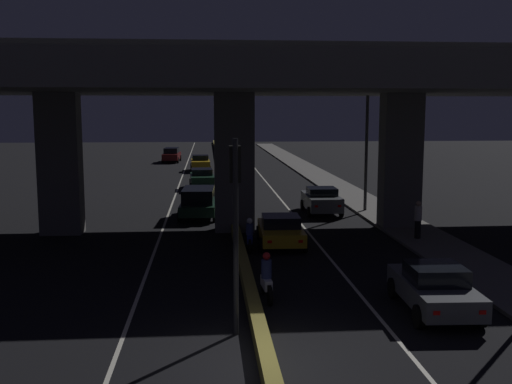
# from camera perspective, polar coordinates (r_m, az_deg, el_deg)

# --- Properties ---
(ground_plane) EXTENTS (200.00, 200.00, 0.00)m
(ground_plane) POSITION_cam_1_polar(r_m,az_deg,el_deg) (14.29, 1.01, -16.49)
(ground_plane) COLOR black
(lane_line_left_inner) EXTENTS (0.12, 126.00, 0.00)m
(lane_line_left_inner) POSITION_cam_1_polar(r_m,az_deg,el_deg) (48.38, -7.31, 0.74)
(lane_line_left_inner) COLOR beige
(lane_line_left_inner) RESTS_ON ground_plane
(lane_line_right_inner) EXTENTS (0.12, 126.00, 0.00)m
(lane_line_right_inner) POSITION_cam_1_polar(r_m,az_deg,el_deg) (48.57, 1.09, 0.83)
(lane_line_right_inner) COLOR beige
(lane_line_right_inner) RESTS_ON ground_plane
(median_divider) EXTENTS (0.38, 126.00, 0.42)m
(median_divider) POSITION_cam_1_polar(r_m,az_deg,el_deg) (48.32, -3.10, 1.04)
(median_divider) COLOR olive
(median_divider) RESTS_ON ground_plane
(sidewalk_right) EXTENTS (2.78, 126.00, 0.12)m
(sidewalk_right) POSITION_cam_1_polar(r_m,az_deg,el_deg) (42.55, 8.83, -0.17)
(sidewalk_right) COLOR #5B5956
(sidewalk_right) RESTS_ON ground_plane
(elevated_overpass) EXTENTS (39.54, 12.50, 9.16)m
(elevated_overpass) POSITION_cam_1_polar(r_m,az_deg,el_deg) (29.00, -2.74, 10.39)
(elevated_overpass) COLOR #5B5956
(elevated_overpass) RESTS_ON ground_plane
(traffic_light_left_of_median) EXTENTS (0.30, 0.49, 5.18)m
(traffic_light_left_of_median) POSITION_cam_1_polar(r_m,az_deg,el_deg) (15.46, -1.98, -0.97)
(traffic_light_left_of_median) COLOR black
(traffic_light_left_of_median) RESTS_ON ground_plane
(street_lamp) EXTENTS (2.18, 0.32, 7.57)m
(street_lamp) POSITION_cam_1_polar(r_m,az_deg,el_deg) (34.86, 10.02, 5.39)
(street_lamp) COLOR #2D2D30
(street_lamp) RESTS_ON ground_plane
(car_grey_lead) EXTENTS (2.03, 4.07, 1.43)m
(car_grey_lead) POSITION_cam_1_polar(r_m,az_deg,el_deg) (18.47, 16.61, -8.74)
(car_grey_lead) COLOR #515459
(car_grey_lead) RESTS_ON ground_plane
(car_taxi_yellow_second) EXTENTS (2.06, 4.07, 1.35)m
(car_taxi_yellow_second) POSITION_cam_1_polar(r_m,az_deg,el_deg) (26.18, 2.36, -3.65)
(car_taxi_yellow_second) COLOR gold
(car_taxi_yellow_second) RESTS_ON ground_plane
(car_grey_third) EXTENTS (2.02, 4.05, 1.49)m
(car_grey_third) POSITION_cam_1_polar(r_m,az_deg,el_deg) (34.61, 6.25, -0.77)
(car_grey_third) COLOR #515459
(car_grey_third) RESTS_ON ground_plane
(car_dark_green_lead_oncoming) EXTENTS (2.21, 4.17, 1.65)m
(car_dark_green_lead_oncoming) POSITION_cam_1_polar(r_m,az_deg,el_deg) (33.09, -5.49, -0.92)
(car_dark_green_lead_oncoming) COLOR black
(car_dark_green_lead_oncoming) RESTS_ON ground_plane
(car_dark_green_second_oncoming) EXTENTS (2.03, 4.21, 1.50)m
(car_dark_green_second_oncoming) POSITION_cam_1_polar(r_m,az_deg,el_deg) (45.42, -5.16, 1.31)
(car_dark_green_second_oncoming) COLOR black
(car_dark_green_second_oncoming) RESTS_ON ground_plane
(car_taxi_yellow_third_oncoming) EXTENTS (2.04, 4.15, 1.55)m
(car_taxi_yellow_third_oncoming) POSITION_cam_1_polar(r_m,az_deg,el_deg) (58.72, -5.33, 2.77)
(car_taxi_yellow_third_oncoming) COLOR gold
(car_taxi_yellow_third_oncoming) RESTS_ON ground_plane
(car_dark_red_fourth_oncoming) EXTENTS (2.07, 4.84, 1.64)m
(car_dark_red_fourth_oncoming) POSITION_cam_1_polar(r_m,az_deg,el_deg) (69.28, -8.04, 3.56)
(car_dark_red_fourth_oncoming) COLOR #591414
(car_dark_red_fourth_oncoming) RESTS_ON ground_plane
(motorcycle_white_filtering_near) EXTENTS (0.34, 1.79, 1.51)m
(motorcycle_white_filtering_near) POSITION_cam_1_polar(r_m,az_deg,el_deg) (18.84, 1.01, -8.35)
(motorcycle_white_filtering_near) COLOR black
(motorcycle_white_filtering_near) RESTS_ON ground_plane
(motorcycle_blue_filtering_mid) EXTENTS (0.34, 1.86, 1.38)m
(motorcycle_blue_filtering_mid) POSITION_cam_1_polar(r_m,az_deg,el_deg) (25.31, -0.60, -4.27)
(motorcycle_blue_filtering_mid) COLOR black
(motorcycle_blue_filtering_mid) RESTS_ON ground_plane
(motorcycle_black_filtering_far) EXTENTS (0.34, 1.91, 1.46)m
(motorcycle_black_filtering_far) POSITION_cam_1_polar(r_m,az_deg,el_deg) (32.13, -0.88, -1.64)
(motorcycle_black_filtering_far) COLOR black
(motorcycle_black_filtering_far) RESTS_ON ground_plane
(pedestrian_on_sidewalk) EXTENTS (0.33, 0.33, 1.71)m
(pedestrian_on_sidewalk) POSITION_cam_1_polar(r_m,az_deg,el_deg) (28.03, 15.18, -2.54)
(pedestrian_on_sidewalk) COLOR black
(pedestrian_on_sidewalk) RESTS_ON sidewalk_right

